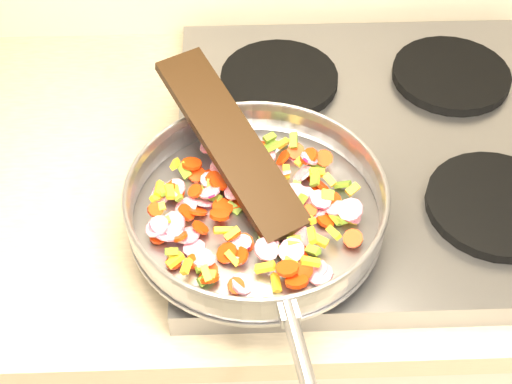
{
  "coord_description": "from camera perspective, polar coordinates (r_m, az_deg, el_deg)",
  "views": [
    {
      "loc": [
        -0.91,
        0.9,
        1.68
      ],
      "look_at": [
        -0.89,
        1.51,
        1.01
      ],
      "focal_mm": 50.0,
      "sensor_mm": 36.0,
      "label": 1
    }
  ],
  "objects": [
    {
      "name": "saute_pan",
      "position": [
        0.92,
        0.03,
        -0.9
      ],
      "size": [
        0.38,
        0.54,
        0.06
      ],
      "rotation": [
        0.0,
        0.0,
        0.17
      ],
      "color": "#9E9EA5",
      "rests_on": "grate_fl"
    },
    {
      "name": "cooktop",
      "position": [
        1.1,
        9.57,
        3.36
      ],
      "size": [
        0.6,
        0.6,
        0.04
      ],
      "primitive_type": "cube",
      "color": "#939399",
      "rests_on": "counter_top"
    },
    {
      "name": "grate_fr",
      "position": [
        1.02,
        18.63,
        -0.97
      ],
      "size": [
        0.19,
        0.19,
        0.02
      ],
      "primitive_type": "cylinder",
      "color": "black",
      "rests_on": "cooktop"
    },
    {
      "name": "wooden_spatula",
      "position": [
        0.95,
        -2.05,
        4.08
      ],
      "size": [
        0.21,
        0.29,
        0.1
      ],
      "primitive_type": "cube",
      "rotation": [
        0.0,
        -0.28,
        2.09
      ],
      "color": "black",
      "rests_on": "saute_pan"
    },
    {
      "name": "grate_br",
      "position": [
        1.22,
        15.34,
        9.03
      ],
      "size": [
        0.19,
        0.19,
        0.02
      ],
      "primitive_type": "cylinder",
      "color": "black",
      "rests_on": "cooktop"
    },
    {
      "name": "grate_fl",
      "position": [
        0.97,
        2.81,
        -1.46
      ],
      "size": [
        0.19,
        0.19,
        0.02
      ],
      "primitive_type": "cylinder",
      "color": "black",
      "rests_on": "cooktop"
    },
    {
      "name": "vegetable_heap",
      "position": [
        0.93,
        -0.44,
        -1.16
      ],
      "size": [
        0.29,
        0.28,
        0.05
      ],
      "color": "red",
      "rests_on": "saute_pan"
    },
    {
      "name": "grate_bl",
      "position": [
        1.17,
        1.87,
        9.06
      ],
      "size": [
        0.19,
        0.19,
        0.02
      ],
      "primitive_type": "cylinder",
      "color": "black",
      "rests_on": "cooktop"
    }
  ]
}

